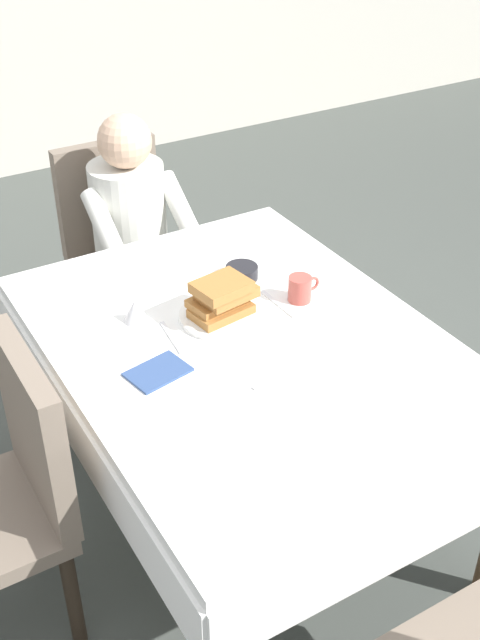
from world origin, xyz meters
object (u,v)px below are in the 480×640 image
Objects in this scene: chair_left_side at (8,485)px; dining_table_main at (248,364)px; bowl_butter at (242,272)px; syrup_pitcher at (135,310)px; cup_coffee at (300,289)px; knife_right_of_plate at (277,303)px; spoon_near_edge at (275,380)px; plate_breakfast at (223,315)px; diner_person at (133,225)px; breakfast_stack at (222,297)px; chair_diner at (121,240)px; fork_left_of_plate at (172,337)px.

dining_table_main is at bearing -90.00° from chair_left_side.
syrup_pitcher reaches higher than bowl_butter.
bowl_butter is at bearing 113.12° from cup_coffee.
cup_coffee is (1.04, 0.11, 0.25)m from chair_left_side.
knife_right_of_plate is (0.96, 0.13, 0.21)m from chair_left_side.
cup_coffee reaches higher than bowl_butter.
syrup_pitcher reaches higher than spoon_near_edge.
bowl_butter is 0.55× the size of knife_right_of_plate.
knife_right_of_plate is at bearing -18.24° from syrup_pitcher.
bowl_butter is at bearing 45.70° from plate_breakfast.
diner_person reaches higher than knife_right_of_plate.
diner_person is 1.32m from chair_left_side.
diner_person is 0.70m from bowl_butter.
breakfast_stack is (-0.00, -0.00, 0.07)m from plate_breakfast.
breakfast_stack reaches higher than plate_breakfast.
cup_coffee is at bearing 22.96° from dining_table_main.
breakfast_stack is 1.98× the size of bowl_butter.
diner_person is 0.93m from cup_coffee.
spoon_near_edge is at bearing -94.97° from plate_breakfast.
cup_coffee is at bearing -7.82° from plate_breakfast.
dining_table_main is 10.16× the size of spoon_near_edge.
chair_left_side reaches higher than bowl_butter.
chair_left_side is 1.07m from cup_coffee.
diner_person is 5.14× the size of breakfast_stack.
chair_diner is 0.21m from diner_person.
chair_left_side reaches higher than plate_breakfast.
chair_left_side is at bearing 54.27° from chair_diner.
dining_table_main is at bearing -117.50° from fork_left_of_plate.
bowl_butter is at bearing 2.32° from knife_right_of_plate.
chair_diner is 8.23× the size of cup_coffee.
spoon_near_edge is (-0.30, -0.32, -0.04)m from cup_coffee.
diner_person is at bearing -39.69° from chair_left_side.
dining_table_main is 13.49× the size of cup_coffee.
breakfast_stack is 0.27m from syrup_pitcher.
dining_table_main is 1.18m from chair_diner.
syrup_pitcher reaches higher than fork_left_of_plate.
plate_breakfast is at bearing 90.66° from dining_table_main.
diner_person reaches higher than fork_left_of_plate.
breakfast_stack reaches higher than dining_table_main.
knife_right_of_plate is (0.01, -0.20, -0.02)m from bowl_butter.
chair_diner is at bearing -7.69° from fork_left_of_plate.
cup_coffee is at bearing -7.18° from breakfast_stack.
breakfast_stack reaches higher than spoon_near_edge.
dining_table_main is 7.62× the size of knife_right_of_plate.
syrup_pitcher is (-0.51, 0.16, -0.01)m from cup_coffee.
cup_coffee is at bearing -104.16° from knife_right_of_plate.
dining_table_main is at bearing 85.99° from diner_person.
dining_table_main is 1.64× the size of chair_diner.
chair_diner is at bearing 96.94° from bowl_butter.
diner_person is 1.22m from spoon_near_edge.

